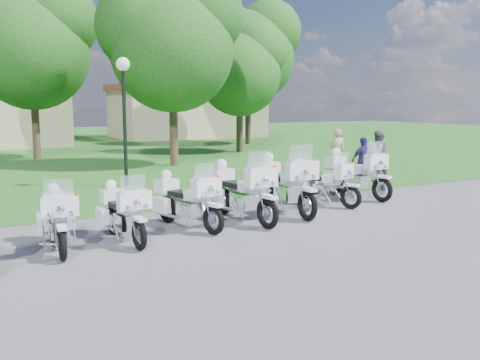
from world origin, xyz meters
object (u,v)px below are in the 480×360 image
motorcycle_4 (186,200)px  motorcycle_7 (321,182)px  motorcycle_5 (240,191)px  motorcycle_2 (57,218)px  bystander_a (337,151)px  lamp_post (124,90)px  motorcycle_3 (122,211)px  motorcycle_8 (354,173)px  bystander_b (377,156)px  bystander_c (364,161)px  motorcycle_6 (284,183)px

motorcycle_4 → motorcycle_7: motorcycle_4 is taller
motorcycle_4 → motorcycle_5: 1.41m
motorcycle_2 → bystander_a: (11.43, 6.01, 0.27)m
motorcycle_4 → lamp_post: lamp_post is taller
motorcycle_3 → motorcycle_5: 2.99m
motorcycle_7 → motorcycle_8: motorcycle_8 is taller
motorcycle_2 → bystander_b: 11.97m
bystander_b → bystander_c: 0.82m
motorcycle_5 → motorcycle_4: bearing=-4.7°
motorcycle_5 → bystander_a: size_ratio=1.44×
bystander_a → bystander_c: bearing=98.3°
motorcycle_4 → bystander_a: bystander_a is taller
motorcycle_8 → lamp_post: 7.71m
lamp_post → bystander_a: lamp_post is taller
motorcycle_8 → bystander_b: bearing=-151.0°
bystander_c → motorcycle_6: bearing=34.6°
motorcycle_5 → motorcycle_6: bearing=-175.1°
motorcycle_3 → motorcycle_6: bearing=-174.0°
motorcycle_2 → bystander_a: size_ratio=1.22×
motorcycle_8 → bystander_a: bearing=-130.0°
motorcycle_4 → motorcycle_7: size_ratio=1.05×
motorcycle_4 → bystander_c: (7.78, 3.05, 0.17)m
motorcycle_5 → bystander_b: 7.85m
motorcycle_7 → motorcycle_4: bearing=-12.1°
motorcycle_7 → motorcycle_6: bearing=-7.1°
motorcycle_7 → motorcycle_8: size_ratio=0.83×
lamp_post → motorcycle_7: bearing=-55.4°
motorcycle_8 → lamp_post: lamp_post is taller
lamp_post → bystander_a: (8.14, -0.65, -2.28)m
lamp_post → bystander_a: bearing=-4.6°
motorcycle_5 → lamp_post: (-0.93, 6.15, 2.45)m
motorcycle_4 → motorcycle_5: motorcycle_5 is taller
motorcycle_5 → motorcycle_8: size_ratio=1.01×
motorcycle_6 → bystander_a: motorcycle_6 is taller
bystander_a → motorcycle_6: bearing=68.7°
lamp_post → bystander_c: (7.31, -3.15, -2.36)m
motorcycle_6 → motorcycle_8: motorcycle_6 is taller
bystander_c → bystander_a: bearing=-102.4°
bystander_b → bystander_c: (-0.79, -0.19, -0.10)m
motorcycle_2 → lamp_post: size_ratio=0.51×
lamp_post → bystander_c: size_ratio=2.63×
motorcycle_3 → motorcycle_8: bearing=-171.3°
motorcycle_4 → lamp_post: (0.48, 6.20, 2.53)m
motorcycle_3 → motorcycle_8: motorcycle_8 is taller
motorcycle_4 → motorcycle_5: bearing=166.5°
bystander_b → bystander_a: bearing=-97.3°
motorcycle_6 → motorcycle_7: size_ratio=1.27×
motorcycle_5 → bystander_b: bystander_b is taller
bystander_a → motorcycle_7: bearing=74.7°
lamp_post → bystander_c: lamp_post is taller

